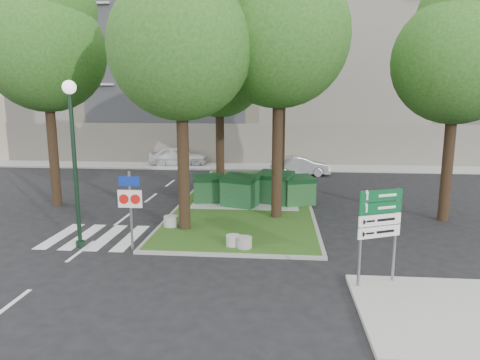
# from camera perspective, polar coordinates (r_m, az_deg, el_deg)

# --- Properties ---
(ground) EXTENTS (120.00, 120.00, 0.00)m
(ground) POSITION_cam_1_polar(r_m,az_deg,el_deg) (14.17, -3.52, -9.99)
(ground) COLOR black
(ground) RESTS_ON ground
(median_island) EXTENTS (6.00, 16.00, 0.12)m
(median_island) POSITION_cam_1_polar(r_m,az_deg,el_deg) (21.73, 0.95, -2.49)
(median_island) COLOR #284914
(median_island) RESTS_ON ground
(median_kerb) EXTENTS (6.30, 16.30, 0.10)m
(median_kerb) POSITION_cam_1_polar(r_m,az_deg,el_deg) (21.73, 0.95, -2.52)
(median_kerb) COLOR gray
(median_kerb) RESTS_ON ground
(sidewalk_corner) EXTENTS (5.00, 4.00, 0.12)m
(sidewalk_corner) POSITION_cam_1_polar(r_m,az_deg,el_deg) (11.68, 28.12, -15.63)
(sidewalk_corner) COLOR #999993
(sidewalk_corner) RESTS_ON ground
(building_sidewalk) EXTENTS (42.00, 3.00, 0.12)m
(building_sidewalk) POSITION_cam_1_polar(r_m,az_deg,el_deg) (32.06, 1.44, 1.76)
(building_sidewalk) COLOR #999993
(building_sidewalk) RESTS_ON ground
(zebra_crossing) EXTENTS (5.00, 3.00, 0.01)m
(zebra_crossing) POSITION_cam_1_polar(r_m,az_deg,el_deg) (16.49, -15.82, -7.38)
(zebra_crossing) COLOR silver
(zebra_crossing) RESTS_ON ground
(apartment_building) EXTENTS (41.00, 12.00, 16.00)m
(apartment_building) POSITION_cam_1_polar(r_m,az_deg,el_deg) (39.28, 2.23, 14.99)
(apartment_building) COLOR #C0AC90
(apartment_building) RESTS_ON ground
(tree_median_near_left) EXTENTS (5.20, 5.20, 10.53)m
(tree_median_near_left) POSITION_cam_1_polar(r_m,az_deg,el_deg) (16.22, -7.61, 18.79)
(tree_median_near_left) COLOR black
(tree_median_near_left) RESTS_ON ground
(tree_median_near_right) EXTENTS (5.60, 5.60, 11.46)m
(tree_median_near_right) POSITION_cam_1_polar(r_m,az_deg,el_deg) (17.93, 5.57, 20.20)
(tree_median_near_right) COLOR black
(tree_median_near_right) RESTS_ON ground
(tree_median_mid) EXTENTS (4.80, 4.80, 9.99)m
(tree_median_mid) POSITION_cam_1_polar(r_m,az_deg,el_deg) (22.46, -2.52, 15.69)
(tree_median_mid) COLOR black
(tree_median_mid) RESTS_ON ground
(tree_median_far) EXTENTS (5.80, 5.80, 11.93)m
(tree_median_far) POSITION_cam_1_polar(r_m,az_deg,el_deg) (25.39, 5.96, 18.09)
(tree_median_far) COLOR black
(tree_median_far) RESTS_ON ground
(tree_street_left) EXTENTS (5.40, 5.40, 11.00)m
(tree_street_left) POSITION_cam_1_polar(r_m,az_deg,el_deg) (22.00, -24.35, 16.66)
(tree_street_left) COLOR black
(tree_street_left) RESTS_ON ground
(tree_street_right) EXTENTS (5.00, 5.00, 10.06)m
(tree_street_right) POSITION_cam_1_polar(r_m,az_deg,el_deg) (19.59, 27.24, 15.33)
(tree_street_right) COLOR black
(tree_street_right) RESTS_ON ground
(dumpster_a) EXTENTS (1.59, 1.24, 1.34)m
(dumpster_a) POSITION_cam_1_polar(r_m,az_deg,el_deg) (20.75, -4.25, -1.17)
(dumpster_a) COLOR #0F3716
(dumpster_a) RESTS_ON median_island
(dumpster_b) EXTENTS (1.89, 1.61, 1.49)m
(dumpster_b) POSITION_cam_1_polar(r_m,az_deg,el_deg) (19.84, -0.02, -1.47)
(dumpster_b) COLOR #123E1D
(dumpster_b) RESTS_ON median_island
(dumpster_c) EXTENTS (1.96, 1.68, 1.53)m
(dumpster_c) POSITION_cam_1_polar(r_m,az_deg,el_deg) (20.53, 4.63, -1.03)
(dumpster_c) COLOR #103517
(dumpster_c) RESTS_ON median_island
(dumpster_d) EXTENTS (1.75, 1.49, 1.38)m
(dumpster_d) POSITION_cam_1_polar(r_m,az_deg,el_deg) (20.37, 7.73, -1.40)
(dumpster_d) COLOR #144117
(dumpster_d) RESTS_ON median_island
(bollard_left) EXTENTS (0.56, 0.56, 0.40)m
(bollard_left) POSITION_cam_1_polar(r_m,az_deg,el_deg) (17.02, -9.18, -5.43)
(bollard_left) COLOR #9F9E9A
(bollard_left) RESTS_ON median_island
(bollard_right) EXTENTS (0.51, 0.51, 0.37)m
(bollard_right) POSITION_cam_1_polar(r_m,az_deg,el_deg) (14.43, 0.57, -8.30)
(bollard_right) COLOR gray
(bollard_right) RESTS_ON median_island
(bollard_mid) EXTENTS (0.50, 0.50, 0.36)m
(bollard_mid) POSITION_cam_1_polar(r_m,az_deg,el_deg) (14.64, -0.89, -8.05)
(bollard_mid) COLOR #A4A39E
(bollard_mid) RESTS_ON median_island
(litter_bin) EXTENTS (0.45, 0.45, 0.79)m
(litter_bin) POSITION_cam_1_polar(r_m,az_deg,el_deg) (21.59, 5.12, -1.39)
(litter_bin) COLOR gold
(litter_bin) RESTS_ON median_island
(street_lamp) EXTENTS (0.45, 0.45, 5.62)m
(street_lamp) POSITION_cam_1_polar(r_m,az_deg,el_deg) (15.20, -21.34, 4.41)
(street_lamp) COLOR black
(street_lamp) RESTS_ON ground
(traffic_sign_pole) EXTENTS (0.81, 0.09, 2.69)m
(traffic_sign_pole) POSITION_cam_1_polar(r_m,az_deg,el_deg) (14.59, -14.42, -2.62)
(traffic_sign_pole) COLOR slate
(traffic_sign_pole) RESTS_ON ground
(directional_sign) EXTENTS (1.19, 0.55, 2.58)m
(directional_sign) POSITION_cam_1_polar(r_m,az_deg,el_deg) (11.85, 18.04, -5.34)
(directional_sign) COLOR slate
(directional_sign) RESTS_ON sidewalk_corner
(car_white) EXTENTS (4.57, 2.15, 1.51)m
(car_white) POSITION_cam_1_polar(r_m,az_deg,el_deg) (33.15, -8.24, 3.16)
(car_white) COLOR silver
(car_white) RESTS_ON ground
(car_silver) EXTENTS (4.03, 1.68, 1.30)m
(car_silver) POSITION_cam_1_polar(r_m,az_deg,el_deg) (28.97, 7.98, 1.89)
(car_silver) COLOR #9E9EA5
(car_silver) RESTS_ON ground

